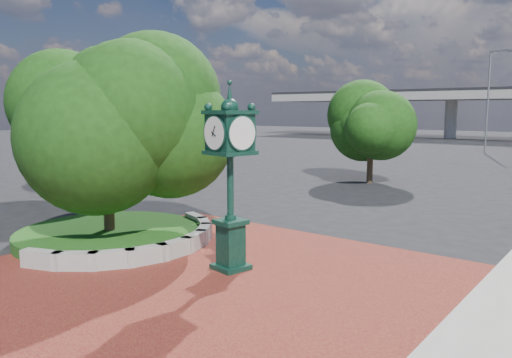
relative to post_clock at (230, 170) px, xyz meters
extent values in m
plane|color=black|center=(-0.27, -0.16, -2.80)|extent=(200.00, 200.00, 0.00)
cube|color=maroon|center=(-0.27, -1.16, -2.78)|extent=(12.00, 12.00, 0.04)
cube|color=#9E9B93|center=(-4.17, -3.16, -2.53)|extent=(1.29, 0.76, 0.54)
cube|color=#9E9B93|center=(-3.32, -2.70, -2.53)|extent=(1.20, 1.04, 0.54)
cube|color=#9E9B93|center=(-2.65, -1.99, -2.53)|extent=(1.00, 1.22, 0.54)
cube|color=#9E9B93|center=(-2.22, -1.12, -2.53)|extent=(0.71, 1.30, 0.54)
cube|color=#9E9B93|center=(-2.07, -0.16, -2.53)|extent=(0.35, 1.25, 0.54)
cube|color=#9E9B93|center=(-2.22, 0.81, -2.53)|extent=(0.71, 1.30, 0.54)
cube|color=#9E9B93|center=(-2.65, 1.68, -2.53)|extent=(1.00, 1.22, 0.54)
cube|color=#9E9B93|center=(-3.32, 2.38, -2.53)|extent=(1.20, 1.04, 0.54)
cube|color=#9E9B93|center=(-4.17, 2.85, -2.53)|extent=(1.29, 0.76, 0.54)
cylinder|color=#224B15|center=(-5.27, -0.16, -2.60)|extent=(6.10, 6.10, 0.40)
cylinder|color=#9E9B93|center=(-35.27, 69.84, 0.20)|extent=(1.80, 1.80, 6.00)
cylinder|color=#9E9B93|center=(-15.27, 69.84, 0.20)|extent=(1.80, 1.80, 6.00)
cylinder|color=#38281C|center=(-5.27, -0.16, -1.71)|extent=(0.36, 0.36, 2.17)
sphere|color=#183C10|center=(-5.27, -0.16, 0.93)|extent=(5.20, 5.20, 5.20)
cylinder|color=#38281C|center=(-13.27, 4.84, -1.57)|extent=(0.36, 0.36, 2.45)
sphere|color=#183C10|center=(-13.27, 4.84, 1.33)|extent=(5.60, 5.60, 5.60)
cylinder|color=#38281C|center=(-4.27, 17.84, -1.84)|extent=(0.36, 0.36, 1.92)
sphere|color=#183C10|center=(-4.27, 17.84, 0.45)|extent=(4.40, 4.40, 4.40)
cube|color=black|center=(0.00, 0.00, -2.71)|extent=(1.01, 1.01, 0.17)
cube|color=black|center=(0.00, 0.00, -2.05)|extent=(0.69, 0.69, 1.18)
cube|color=black|center=(0.00, 0.00, -1.43)|extent=(0.88, 0.88, 0.13)
cylinder|color=black|center=(0.00, 0.00, -0.45)|extent=(0.18, 0.18, 1.82)
cube|color=black|center=(0.00, 0.00, 1.01)|extent=(1.13, 1.13, 0.97)
cylinder|color=white|center=(-0.10, -0.49, 1.01)|extent=(0.85, 0.23, 0.86)
cylinder|color=white|center=(0.10, 0.49, 1.01)|extent=(0.85, 0.23, 0.86)
cylinder|color=white|center=(-0.49, 0.10, 1.01)|extent=(0.23, 0.85, 0.86)
cylinder|color=white|center=(0.49, -0.10, 1.01)|extent=(0.23, 0.85, 0.86)
sphere|color=black|center=(0.00, 0.00, 1.67)|extent=(0.47, 0.47, 0.47)
cone|color=black|center=(0.00, 0.00, 2.03)|extent=(0.19, 0.19, 0.54)
cylinder|color=slate|center=(-3.99, 44.07, 2.26)|extent=(0.18, 0.18, 10.12)
cube|color=slate|center=(-3.00, 43.86, 7.32)|extent=(2.01, 0.59, 0.13)
cube|color=slate|center=(-2.12, 43.67, 7.21)|extent=(0.61, 0.39, 0.17)
camera|label=1|loc=(8.74, -10.08, 1.61)|focal=35.00mm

